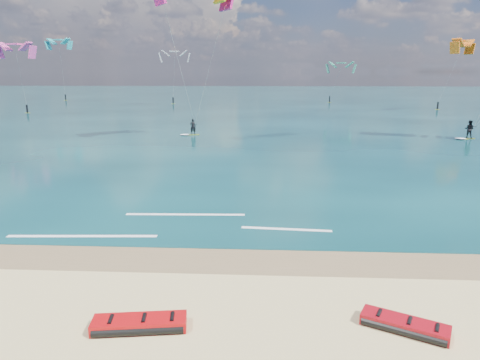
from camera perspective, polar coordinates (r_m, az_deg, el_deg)
name	(u,v)px	position (r m, az deg, el deg)	size (l,w,h in m)	color
ground	(226,130)	(52.58, -1.86, 6.64)	(320.00, 320.00, 0.00)	tan
wet_sand_strip	(146,258)	(17.04, -12.40, -10.14)	(320.00, 2.40, 0.01)	brown
sea	(246,98)	(116.23, 0.80, 10.82)	(320.00, 200.00, 0.04)	#082B30
packed_kite_left	(140,329)	(12.90, -13.21, -18.75)	(2.78, 1.05, 0.38)	red
packed_kite_mid	(404,330)	(13.35, 21.02, -18.14)	(2.50, 0.99, 0.36)	#A30B15
kitesurfer_main	(193,55)	(45.27, -6.24, 16.24)	(7.75, 8.59, 16.35)	#B5D619
shoreline_foam	(172,226)	(20.05, -9.09, -6.07)	(14.16, 3.62, 0.01)	white
distant_kites	(198,77)	(88.74, -5.59, 13.47)	(87.77, 35.87, 14.14)	teal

